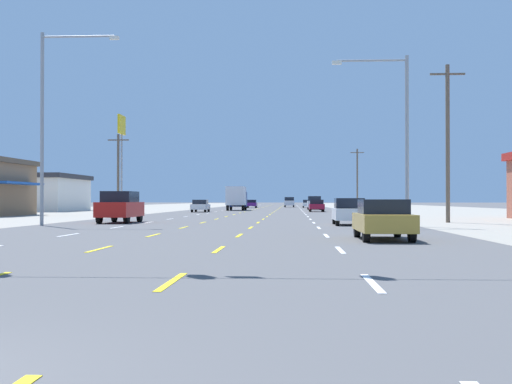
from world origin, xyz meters
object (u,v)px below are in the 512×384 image
box_truck_inner_left_farther (237,197)px  sedan_inner_left_distant_a (252,204)px  streetlight_left_row_0 (50,114)px  sedan_far_left_midfar (200,206)px  pole_sign_left_row_2 (122,136)px  sedan_far_right_nearest (383,219)px  suv_far_left_mid (120,206)px  sedan_far_right_far (316,205)px  suv_inner_right_distant_c (289,202)px  suv_far_right_farthest (314,203)px  sedan_far_right_distant_b (307,204)px  streetlight_right_row_0 (399,127)px  hatchback_far_right_near (349,211)px

box_truck_inner_left_farther → sedan_inner_left_distant_a: size_ratio=1.60×
box_truck_inner_left_farther → streetlight_left_row_0: (-6.07, -53.55, 4.43)m
sedan_far_left_midfar → pole_sign_left_row_2: 12.28m
sedan_far_right_nearest → suv_far_left_mid: bearing=129.7°
sedan_far_right_far → sedan_inner_left_distant_a: 39.62m
box_truck_inner_left_farther → suv_inner_right_distant_c: box_truck_inner_left_farther is taller
sedan_far_right_far → suv_far_right_farthest: (0.28, 15.96, 0.27)m
suv_far_left_mid → sedan_far_right_distant_b: 81.32m
sedan_far_left_midfar → suv_inner_right_distant_c: suv_inner_right_distant_c is taller
suv_far_left_mid → suv_far_right_farthest: 57.15m
suv_far_left_mid → suv_inner_right_distant_c: bearing=83.3°
sedan_far_right_far → suv_inner_right_distant_c: bearing=94.0°
sedan_far_right_nearest → suv_inner_right_distant_c: (-3.74, 105.83, 0.27)m
sedan_inner_left_distant_a → streetlight_left_row_0: 82.90m
pole_sign_left_row_2 → sedan_far_right_distant_b: bearing=65.6°
suv_far_left_mid → suv_far_right_farthest: (14.12, 55.38, 0.00)m
pole_sign_left_row_2 → streetlight_right_row_0: (24.87, -36.51, -3.12)m
hatchback_far_right_near → sedan_far_left_midfar: hatchback_far_right_near is taller
suv_far_left_mid → streetlight_right_row_0: (16.66, -4.78, 4.41)m
pole_sign_left_row_2 → streetlight_left_row_0: size_ratio=1.00×
sedan_inner_left_distant_a → pole_sign_left_row_2: pole_sign_left_row_2 is taller
sedan_far_left_midfar → sedan_far_right_nearest: bearing=-75.2°
hatchback_far_right_near → streetlight_right_row_0: size_ratio=0.42×
suv_far_left_mid → sedan_far_left_midfar: 36.42m
suv_inner_right_distant_c → streetlight_left_row_0: streetlight_left_row_0 is taller
sedan_inner_left_distant_a → sedan_far_right_nearest: bearing=-83.7°
box_truck_inner_left_farther → sedan_far_right_nearest: bearing=-80.7°
sedan_far_right_nearest → pole_sign_left_row_2: pole_sign_left_row_2 is taller
sedan_far_left_midfar → box_truck_inner_left_farther: 12.83m
hatchback_far_right_near → streetlight_right_row_0: streetlight_right_row_0 is taller
hatchback_far_right_near → sedan_far_left_midfar: size_ratio=0.87×
sedan_inner_left_distant_a → suv_far_right_farthest: bearing=-64.8°
hatchback_far_right_near → sedan_far_right_far: size_ratio=0.87×
suv_far_right_farthest → sedan_far_left_midfar: bearing=-126.6°
pole_sign_left_row_2 → suv_inner_right_distant_c: bearing=72.0°
suv_far_left_mid → sedan_far_right_distant_b: suv_far_left_mid is taller
suv_far_left_mid → suv_inner_right_distant_c: (10.36, 88.84, 0.00)m
sedan_inner_left_distant_a → streetlight_left_row_0: streetlight_left_row_0 is taller
sedan_far_right_nearest → sedan_far_left_midfar: same height
sedan_far_right_far → suv_far_right_farthest: suv_far_right_farthest is taller
suv_far_right_farthest → sedan_far_right_far: bearing=-91.0°
box_truck_inner_left_farther → pole_sign_left_row_2: 21.63m
suv_far_left_mid → pole_sign_left_row_2: (-8.21, 31.73, 7.53)m
box_truck_inner_left_farther → sedan_far_right_far: bearing=-41.6°
sedan_far_right_distant_b → pole_sign_left_row_2: pole_sign_left_row_2 is taller
box_truck_inner_left_farther → pole_sign_left_row_2: bearing=-124.0°
sedan_far_left_midfar → suv_far_right_farthest: size_ratio=0.92×
box_truck_inner_left_farther → sedan_far_right_distant_b: bearing=71.6°
suv_far_left_mid → sedan_far_right_far: bearing=70.7°
suv_far_left_mid → pole_sign_left_row_2: size_ratio=0.45×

